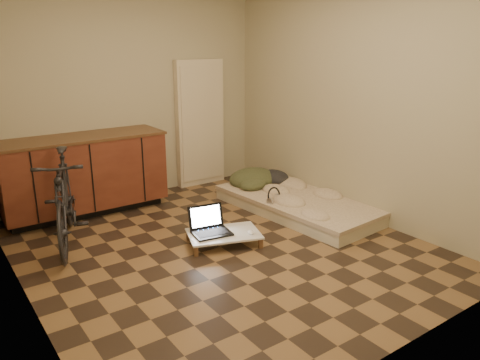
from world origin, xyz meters
TOP-DOWN VIEW (x-y plane):
  - room_shell at (0.00, 0.00)m, footprint 3.50×4.00m
  - cabinets at (-0.75, 1.70)m, footprint 1.84×0.62m
  - appliance_panel at (0.95, 1.94)m, footprint 0.70×0.10m
  - bicycle at (-1.18, 0.95)m, footprint 0.96×1.64m
  - futon at (1.30, 0.31)m, footprint 1.09×2.05m
  - clothing_pile at (1.29, 1.06)m, footprint 0.72×0.62m
  - headphones at (0.97, 0.36)m, footprint 0.26×0.24m
  - lap_desk at (0.07, 0.04)m, footprint 0.81×0.66m
  - laptop at (-0.03, 0.14)m, footprint 0.41×0.38m
  - mouse at (0.27, -0.13)m, footprint 0.09×0.11m

SIDE VIEW (x-z plane):
  - futon at x=1.30m, z-range 0.00..0.17m
  - lap_desk at x=0.07m, z-range 0.04..0.16m
  - mouse at x=0.27m, z-range 0.12..0.15m
  - laptop at x=-0.03m, z-range 0.04..0.29m
  - headphones at x=0.97m, z-range 0.17..0.32m
  - clothing_pile at x=1.29m, z-range 0.17..0.44m
  - cabinets at x=-0.75m, z-range 0.01..0.92m
  - bicycle at x=-1.18m, z-range 0.00..1.02m
  - appliance_panel at x=0.95m, z-range 0.00..1.70m
  - room_shell at x=0.00m, z-range 0.00..2.60m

